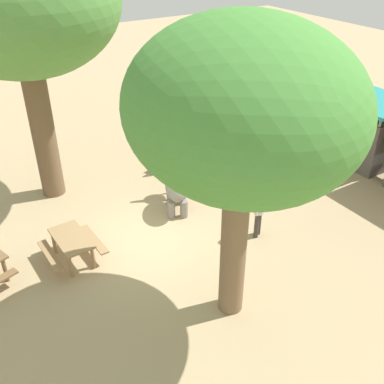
{
  "coord_description": "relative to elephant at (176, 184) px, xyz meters",
  "views": [
    {
      "loc": [
        9.65,
        -4.61,
        8.12
      ],
      "look_at": [
        -0.42,
        1.69,
        0.8
      ],
      "focal_mm": 41.7,
      "sensor_mm": 36.0,
      "label": 1
    }
  ],
  "objects": [
    {
      "name": "ground_plane",
      "position": [
        1.01,
        -1.47,
        -0.86
      ],
      "size": [
        60.0,
        60.0,
        0.0
      ],
      "primitive_type": "plane",
      "color": "tan"
    },
    {
      "name": "elephant",
      "position": [
        0.0,
        0.0,
        0.0
      ],
      "size": [
        1.9,
        1.62,
        1.35
      ],
      "rotation": [
        0.0,
        0.0,
        2.66
      ],
      "color": "gray",
      "rests_on": "ground_plane"
    },
    {
      "name": "person_handler",
      "position": [
        2.62,
        1.24,
        0.08
      ],
      "size": [
        0.32,
        0.46,
        1.62
      ],
      "rotation": [
        0.0,
        0.0,
        -2.64
      ],
      "color": "#3F3833",
      "rests_on": "ground_plane"
    },
    {
      "name": "shade_tree_secondary",
      "position": [
        4.51,
        -1.14,
        4.2
      ],
      "size": [
        4.85,
        4.45,
        6.84
      ],
      "color": "brown",
      "rests_on": "ground_plane"
    },
    {
      "name": "wooden_bench",
      "position": [
        -2.53,
        1.17,
        -0.39
      ],
      "size": [
        0.83,
        1.45,
        0.88
      ],
      "rotation": [
        0.0,
        0.0,
        1.9
      ],
      "color": "olive",
      "rests_on": "ground_plane"
    },
    {
      "name": "picnic_table_far",
      "position": [
        0.81,
        -3.77,
        -0.28
      ],
      "size": [
        1.57,
        1.55,
        0.78
      ],
      "rotation": [
        0.0,
        0.0,
        0.05
      ],
      "color": "#9E7A51",
      "rests_on": "ground_plane"
    },
    {
      "name": "market_stall_blue",
      "position": [
        -1.45,
        7.73,
        0.27
      ],
      "size": [
        2.5,
        2.5,
        2.52
      ],
      "color": "#59514C",
      "rests_on": "ground_plane"
    },
    {
      "name": "market_stall_teal",
      "position": [
        1.15,
        7.73,
        0.27
      ],
      "size": [
        2.5,
        2.5,
        2.52
      ],
      "color": "#59514C",
      "rests_on": "ground_plane"
    }
  ]
}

